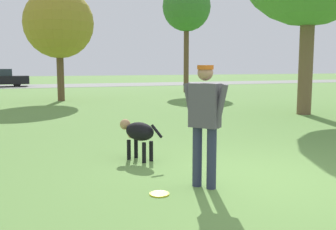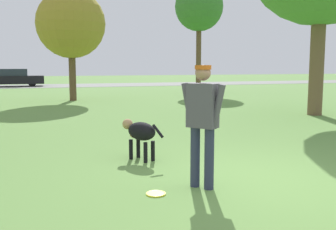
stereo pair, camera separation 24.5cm
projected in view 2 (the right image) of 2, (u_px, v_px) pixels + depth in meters
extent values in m
plane|color=#608C42|center=(256.00, 181.00, 5.68)|extent=(120.00, 120.00, 0.00)
cube|color=gray|center=(74.00, 85.00, 32.58)|extent=(120.00, 6.00, 0.01)
cylinder|color=#2D334C|center=(209.00, 159.00, 5.25)|extent=(0.18, 0.18, 0.83)
cylinder|color=#2D334C|center=(195.00, 157.00, 5.37)|extent=(0.18, 0.18, 0.83)
cube|color=#514C56|center=(203.00, 106.00, 5.22)|extent=(0.41, 0.45, 0.59)
cylinder|color=#514C56|center=(218.00, 107.00, 5.09)|extent=(0.20, 0.22, 0.59)
cylinder|color=#514C56|center=(188.00, 105.00, 5.34)|extent=(0.20, 0.22, 0.59)
sphere|color=#A87A5B|center=(203.00, 73.00, 5.16)|extent=(0.29, 0.29, 0.21)
cylinder|color=#D15B19|center=(203.00, 67.00, 5.15)|extent=(0.31, 0.31, 0.06)
ellipsoid|color=black|center=(142.00, 131.00, 6.86)|extent=(0.57, 0.68, 0.32)
ellipsoid|color=tan|center=(135.00, 133.00, 6.98)|extent=(0.28, 0.26, 0.18)
sphere|color=tan|center=(128.00, 124.00, 7.10)|extent=(0.26, 0.26, 0.19)
cylinder|color=black|center=(131.00, 149.00, 6.96)|extent=(0.09, 0.09, 0.35)
cylinder|color=black|center=(138.00, 148.00, 7.09)|extent=(0.09, 0.09, 0.35)
cylinder|color=black|center=(146.00, 153.00, 6.71)|extent=(0.09, 0.09, 0.35)
cylinder|color=black|center=(153.00, 151.00, 6.84)|extent=(0.09, 0.09, 0.35)
cylinder|color=black|center=(158.00, 131.00, 6.58)|extent=(0.16, 0.24, 0.22)
cylinder|color=yellow|center=(156.00, 194.00, 5.07)|extent=(0.26, 0.26, 0.02)
torus|color=yellow|center=(156.00, 194.00, 5.07)|extent=(0.26, 0.26, 0.02)
cylinder|color=brown|center=(72.00, 75.00, 18.51)|extent=(0.32, 0.32, 2.38)
sphere|color=olive|center=(71.00, 24.00, 18.21)|extent=(3.19, 3.19, 3.19)
cylinder|color=brown|center=(317.00, 61.00, 13.02)|extent=(0.47, 0.47, 3.58)
cylinder|color=brown|center=(199.00, 59.00, 24.25)|extent=(0.32, 0.32, 4.10)
sphere|color=#38752D|center=(199.00, 7.00, 23.85)|extent=(2.94, 2.94, 2.94)
cube|color=black|center=(14.00, 80.00, 31.07)|extent=(4.59, 1.93, 0.63)
cube|color=#232D38|center=(11.00, 72.00, 30.95)|extent=(2.41, 1.61, 0.54)
cylinder|color=black|center=(32.00, 82.00, 32.29)|extent=(0.62, 0.22, 0.61)
cylinder|color=black|center=(32.00, 83.00, 30.84)|extent=(0.62, 0.22, 0.61)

